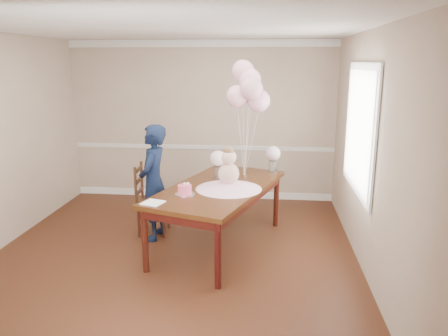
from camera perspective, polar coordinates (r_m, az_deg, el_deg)
floor at (r=5.50m, az=-6.76°, el=-11.57°), size 4.50×5.00×0.00m
ceiling at (r=4.98m, az=-7.67°, el=17.75°), size 4.50×5.00×0.02m
wall_back at (r=7.49m, az=-2.92°, el=6.13°), size 4.50×0.02×2.70m
wall_front at (r=2.78m, az=-18.79°, el=-7.92°), size 4.50×0.02×2.70m
wall_right at (r=5.07m, az=18.47°, el=1.74°), size 0.02×5.00×2.70m
chair_rail_trim at (r=7.56m, az=-2.89°, el=2.74°), size 4.50×0.02×0.07m
crown_molding at (r=7.42m, az=-3.06°, el=15.96°), size 4.50×0.02×0.12m
baseboard_trim at (r=7.76m, az=-2.81°, el=-3.36°), size 4.50×0.02×0.12m
window_frame at (r=5.51m, az=17.31°, el=4.87°), size 0.02×1.66×1.56m
window_blinds at (r=5.51m, az=17.13°, el=4.87°), size 0.01×1.50×1.40m
dining_table_top at (r=5.52m, az=-0.70°, el=-2.65°), size 1.71×2.39×0.05m
table_apron at (r=5.54m, az=-0.70°, el=-3.46°), size 1.57×2.25×0.11m
table_leg_fl at (r=5.06m, az=-10.27°, el=-9.32°), size 0.10×0.10×0.76m
table_leg_fr at (r=4.64m, az=-0.81°, el=-11.30°), size 0.10×0.10×0.76m
table_leg_bl at (r=6.68m, az=-0.60°, el=-3.34°), size 0.10×0.10×0.76m
table_leg_br at (r=6.37m, az=6.84°, el=-4.30°), size 0.10×0.10×0.76m
baby_skirt at (r=5.39m, az=0.62°, el=-2.18°), size 1.04×1.04×0.11m
baby_torso at (r=5.35m, az=0.62°, el=-0.73°), size 0.26×0.26×0.26m
baby_head at (r=5.30m, az=0.63°, el=1.42°), size 0.18×0.18×0.18m
baby_hair at (r=5.29m, az=0.63°, el=2.10°), size 0.13×0.13×0.13m
cake_platter at (r=5.19m, az=-5.14°, el=-3.41°), size 0.30×0.30×0.01m
birthday_cake at (r=5.18m, az=-5.16°, el=-2.80°), size 0.21×0.21×0.11m
cake_flower_a at (r=5.16m, az=-5.17°, el=-2.05°), size 0.03×0.03×0.03m
cake_flower_b at (r=5.16m, az=-4.74°, el=-2.03°), size 0.03×0.03×0.03m
rose_vase_near at (r=5.84m, az=-0.79°, el=-0.58°), size 0.14×0.14×0.17m
roses_near at (r=5.79m, az=-0.80°, el=1.28°), size 0.21×0.21×0.21m
rose_vase_far at (r=6.17m, az=6.38°, el=0.12°), size 0.14×0.14×0.17m
roses_far at (r=6.13m, az=6.43°, el=1.89°), size 0.21×0.21×0.21m
napkin at (r=4.92m, az=-9.27°, el=-4.50°), size 0.27×0.27×0.01m
balloon_weight at (r=5.99m, az=2.64°, el=-0.96°), size 0.05×0.05×0.02m
balloon_a at (r=5.86m, az=1.77°, el=9.32°), size 0.30×0.30×0.30m
balloon_b at (r=5.72m, az=3.59°, el=10.28°), size 0.30×0.30×0.30m
balloon_c at (r=5.89m, az=3.38°, el=11.44°), size 0.30×0.30×0.30m
balloon_d at (r=5.95m, az=2.48°, el=12.51°), size 0.30×0.30×0.30m
balloon_e at (r=5.84m, az=4.57°, el=8.75°), size 0.30×0.30×0.30m
balloon_ribbon_a at (r=5.92m, az=2.21°, el=3.35°), size 0.10×0.04×0.90m
balloon_ribbon_b at (r=5.84m, az=3.09°, el=3.74°), size 0.09×0.09×1.01m
balloon_ribbon_c at (r=5.92m, az=3.00°, el=4.41°), size 0.06×0.09×1.12m
balloon_ribbon_d at (r=5.94m, az=2.55°, el=4.98°), size 0.05×0.13×1.22m
balloon_ribbon_e at (r=5.91m, az=3.57°, el=3.06°), size 0.17×0.03×0.84m
dining_chair_seat at (r=6.14m, az=-9.20°, el=-4.53°), size 0.44×0.44×0.05m
chair_leg_fl at (r=6.10m, az=-11.07°, el=-7.00°), size 0.04×0.04×0.41m
chair_leg_fr at (r=6.02m, az=-7.84°, el=-7.13°), size 0.04×0.04×0.41m
chair_leg_bl at (r=6.42m, az=-10.31°, el=-5.92°), size 0.04×0.04×0.41m
chair_leg_br at (r=6.34m, az=-7.25°, el=-6.02°), size 0.04×0.04×0.41m
chair_back_post_l at (r=5.95m, az=-11.47°, el=-2.43°), size 0.04×0.04×0.54m
chair_back_post_r at (r=6.27m, az=-10.68°, el=-1.55°), size 0.04×0.04×0.54m
chair_slat_low at (r=6.14m, az=-11.02°, el=-3.02°), size 0.05×0.39×0.05m
chair_slat_mid at (r=6.10m, az=-11.08°, el=-1.63°), size 0.05×0.39×0.05m
chair_slat_top at (r=6.06m, az=-11.15°, el=-0.22°), size 0.05×0.39×0.05m
woman at (r=5.86m, az=-9.18°, el=-1.91°), size 0.42×0.59×1.55m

